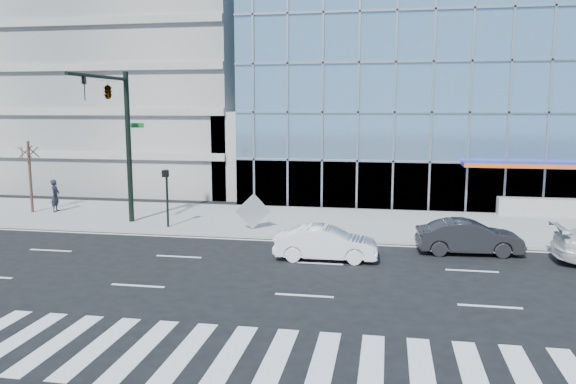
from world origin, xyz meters
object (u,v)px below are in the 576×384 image
object	(u,v)px
ped_signal_post	(167,189)
street_tree_near	(28,151)
white_sedan	(326,243)
dark_sedan	(469,237)
pedestrian	(55,196)
tilted_panel	(253,211)
traffic_signal	(114,110)

from	to	relation	value
ped_signal_post	street_tree_near	world-z (taller)	street_tree_near
ped_signal_post	white_sedan	world-z (taller)	ped_signal_post
dark_sedan	pedestrian	size ratio (longest dim) A/B	2.32
tilted_panel	white_sedan	bearing A→B (deg)	-75.72
street_tree_near	tilted_panel	bearing A→B (deg)	-9.21
pedestrian	traffic_signal	bearing A→B (deg)	-129.79
white_sedan	pedestrian	size ratio (longest dim) A/B	2.23
traffic_signal	street_tree_near	bearing A→B (deg)	157.29
traffic_signal	pedestrian	size ratio (longest dim) A/B	4.18
white_sedan	ped_signal_post	bearing A→B (deg)	62.28
dark_sedan	white_sedan	bearing A→B (deg)	104.81
ped_signal_post	dark_sedan	bearing A→B (deg)	-8.64
ped_signal_post	street_tree_near	bearing A→B (deg)	164.94
traffic_signal	white_sedan	distance (m)	13.07
dark_sedan	street_tree_near	bearing A→B (deg)	74.63
traffic_signal	tilted_panel	bearing A→B (deg)	5.42
traffic_signal	pedestrian	xyz separation A→B (m)	(-5.73, 3.34, -5.06)
street_tree_near	tilted_panel	xyz separation A→B (m)	(13.99, -2.27, -2.71)
ped_signal_post	dark_sedan	world-z (taller)	ped_signal_post
white_sedan	tilted_panel	distance (m)	6.24
ped_signal_post	white_sedan	distance (m)	9.82
street_tree_near	white_sedan	bearing A→B (deg)	-20.63
white_sedan	street_tree_near	bearing A→B (deg)	67.91
white_sedan	tilted_panel	bearing A→B (deg)	41.15
ped_signal_post	street_tree_near	size ratio (longest dim) A/B	0.71
street_tree_near	traffic_signal	bearing A→B (deg)	-22.71
ped_signal_post	tilted_panel	world-z (taller)	ped_signal_post
white_sedan	pedestrian	xyz separation A→B (m)	(-16.94, 7.26, 0.40)
pedestrian	tilted_panel	xyz separation A→B (m)	(12.72, -2.67, -0.04)
street_tree_near	tilted_panel	size ratio (longest dim) A/B	3.25
ped_signal_post	traffic_signal	bearing A→B (deg)	-171.48
white_sedan	dark_sedan	world-z (taller)	dark_sedan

